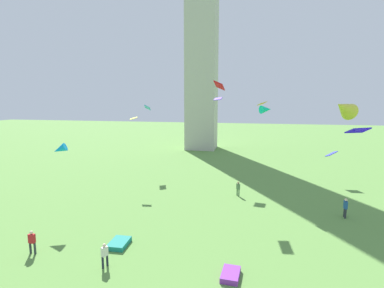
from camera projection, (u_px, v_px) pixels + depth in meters
The scene contains 17 objects.
monument_obelisk at pixel (202, 19), 59.03m from camera, with size 6.16×6.16×53.31m.
person_0 at pixel (32, 241), 20.04m from camera, with size 0.52×0.26×1.67m.
person_1 at pixel (238, 188), 32.03m from camera, with size 0.44×0.48×1.62m.
person_2 at pixel (345, 207), 26.14m from camera, with size 0.29×0.56×1.79m.
person_3 at pixel (105, 254), 18.44m from camera, with size 0.38×0.47×1.59m.
kite_flying_0 at pixel (331, 154), 36.72m from camera, with size 1.47×1.41×0.83m.
kite_flying_1 at pixel (266, 109), 31.93m from camera, with size 1.58×1.46×0.94m.
kite_flying_2 at pixel (218, 99), 38.01m from camera, with size 1.06×1.50×0.48m.
kite_flying_3 at pixel (147, 108), 42.82m from camera, with size 1.20×1.34×0.89m.
kite_flying_4 at pixel (262, 103), 35.25m from camera, with size 1.19×1.28×0.53m.
kite_flying_5 at pixel (219, 86), 30.79m from camera, with size 1.13×1.69×1.04m.
kite_flying_6 at pixel (134, 118), 35.93m from camera, with size 1.07×0.90×0.35m.
kite_flying_7 at pixel (344, 108), 26.00m from camera, with size 2.91×2.92×2.19m.
kite_flying_8 at pixel (358, 130), 23.92m from camera, with size 1.82×2.02×0.60m.
kite_flying_9 at pixel (60, 149), 26.04m from camera, with size 1.49×1.16×1.15m.
kite_bundle_0 at pixel (231, 275), 17.49m from camera, with size 1.64×1.04×0.34m, color purple.
kite_bundle_2 at pixel (119, 243), 21.26m from camera, with size 1.81×1.26×0.35m, color #197C70.
Camera 1 is at (2.72, -9.64, 10.60)m, focal length 27.28 mm.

